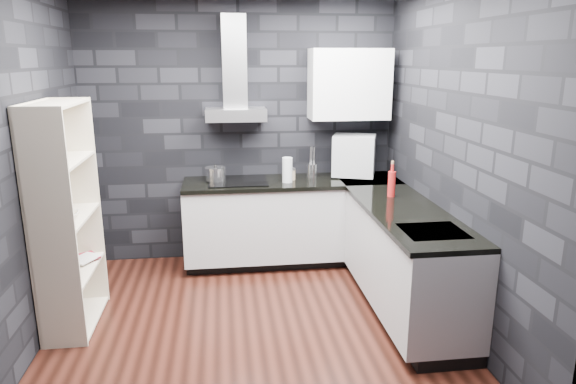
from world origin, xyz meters
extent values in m
plane|color=#3A1811|center=(0.00, 0.00, 0.00)|extent=(3.20, 3.20, 0.00)
cube|color=black|center=(0.00, 1.62, 1.35)|extent=(3.20, 0.05, 2.70)
cube|color=black|center=(0.00, -1.62, 1.35)|extent=(3.20, 0.05, 2.70)
cube|color=black|center=(-1.62, 0.00, 1.35)|extent=(0.05, 3.20, 2.70)
cube|color=black|center=(1.62, 0.00, 1.35)|extent=(0.05, 3.20, 2.70)
cube|color=black|center=(0.50, 1.34, 0.05)|extent=(2.18, 0.50, 0.10)
cube|color=black|center=(1.34, 0.10, 0.05)|extent=(0.50, 1.78, 0.10)
cube|color=silver|center=(0.50, 1.30, 0.48)|extent=(2.20, 0.60, 0.76)
cube|color=silver|center=(1.30, 0.10, 0.48)|extent=(0.60, 1.80, 0.76)
cube|color=black|center=(0.50, 1.29, 0.88)|extent=(2.20, 0.62, 0.04)
cube|color=black|center=(1.29, 0.10, 0.88)|extent=(0.62, 1.80, 0.04)
cube|color=black|center=(1.30, 1.30, 0.88)|extent=(0.62, 0.62, 0.04)
cube|color=#BAB9BE|center=(-0.05, 1.43, 1.56)|extent=(0.60, 0.34, 0.12)
cube|color=#BAB9BE|center=(-0.05, 1.50, 2.07)|extent=(0.24, 0.20, 0.90)
cube|color=white|center=(1.10, 1.43, 1.85)|extent=(0.80, 0.35, 0.70)
cube|color=black|center=(-0.05, 1.30, 0.91)|extent=(0.58, 0.50, 0.01)
cube|color=#BAB9BE|center=(1.30, -0.40, 0.89)|extent=(0.44, 0.40, 0.01)
cylinder|color=silver|center=(-0.27, 1.34, 0.97)|extent=(0.23, 0.23, 0.12)
cylinder|color=white|center=(0.44, 1.21, 1.03)|extent=(0.12, 0.12, 0.25)
cylinder|color=tan|center=(0.49, 1.31, 0.95)|extent=(0.10, 0.10, 0.10)
cylinder|color=silver|center=(0.72, 1.41, 0.97)|extent=(0.13, 0.13, 0.14)
cube|color=#B6B9BD|center=(1.16, 1.38, 1.12)|extent=(0.51, 0.45, 0.42)
cylinder|color=red|center=(1.30, 0.56, 1.01)|extent=(0.08, 0.08, 0.23)
cube|color=beige|center=(-1.42, 0.26, 0.90)|extent=(0.38, 0.82, 1.80)
imported|color=silver|center=(-1.42, 0.19, 0.94)|extent=(0.22, 0.22, 0.06)
imported|color=maroon|center=(-1.42, 0.45, 0.57)|extent=(0.14, 0.11, 0.21)
imported|color=#B2B2B2|center=(-1.44, 0.48, 0.59)|extent=(0.16, 0.10, 0.24)
camera|label=1|loc=(-0.19, -3.75, 2.12)|focal=32.00mm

